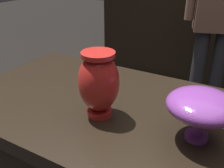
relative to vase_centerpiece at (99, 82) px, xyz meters
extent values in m
cube|color=black|center=(0.05, 0.08, -0.14)|extent=(1.20, 0.64, 0.05)
cube|color=black|center=(0.05, 2.28, -0.44)|extent=(2.60, 0.40, 0.95)
cylinder|color=red|center=(0.00, 0.00, -0.11)|extent=(0.08, 0.08, 0.02)
ellipsoid|color=red|center=(0.00, 0.00, 0.00)|extent=(0.13, 0.13, 0.19)
cylinder|color=red|center=(0.00, 0.00, 0.09)|extent=(0.10, 0.10, 0.01)
cylinder|color=#7A388E|center=(0.30, 0.03, -0.11)|extent=(0.06, 0.06, 0.01)
cylinder|color=#7A388E|center=(0.30, 0.03, -0.07)|extent=(0.03, 0.03, 0.06)
ellipsoid|color=#7A388E|center=(0.30, 0.03, -0.01)|extent=(0.19, 0.19, 0.07)
cylinder|color=#232328|center=(0.18, 1.49, -0.53)|extent=(0.11, 0.11, 0.77)
cylinder|color=#232328|center=(0.04, 1.44, -0.53)|extent=(0.11, 0.11, 0.77)
camera|label=1|loc=(0.39, -0.59, 0.34)|focal=40.99mm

